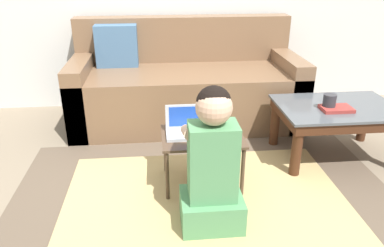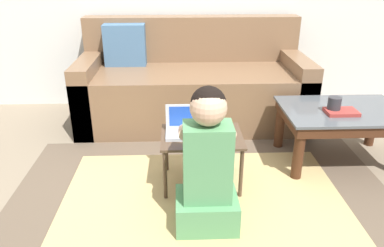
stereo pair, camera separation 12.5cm
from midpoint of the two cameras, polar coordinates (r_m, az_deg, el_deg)
ground_plane at (r=2.42m, az=-2.62°, el=-10.17°), size 16.00×16.00×0.00m
area_rug at (r=2.32m, az=0.54°, el=-11.76°), size 2.38×1.65×0.01m
couch at (r=3.36m, az=-2.14°, el=5.70°), size 1.95×0.86×0.88m
coffee_table at (r=2.84m, az=19.98°, el=1.22°), size 0.84×0.58×0.40m
laptop_desk at (r=2.34m, az=0.02°, el=-2.76°), size 0.50×0.38×0.35m
laptop at (r=2.32m, az=-1.60°, el=-0.95°), size 0.32×0.17×0.18m
computer_mouse at (r=2.32m, az=3.54°, el=-1.35°), size 0.06×0.11×0.04m
person_seated at (r=1.95m, az=1.27°, el=-6.50°), size 0.33×0.38×0.80m
cup_on_table at (r=2.71m, az=18.96°, el=3.12°), size 0.09×0.09×0.11m
book_on_table at (r=2.72m, az=19.92°, el=2.13°), size 0.21×0.14×0.02m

